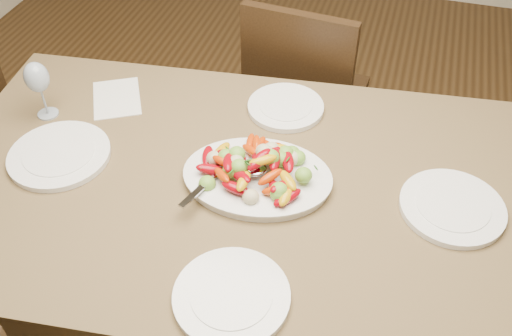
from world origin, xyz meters
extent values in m
cube|color=brown|center=(-0.23, 0.18, 0.38)|extent=(1.94, 1.24, 0.76)
ellipsoid|color=white|center=(-0.23, 0.19, 0.77)|extent=(0.44, 0.34, 0.02)
cylinder|color=white|center=(-0.81, 0.13, 0.77)|extent=(0.30, 0.30, 0.02)
cylinder|color=white|center=(0.30, 0.24, 0.77)|extent=(0.28, 0.28, 0.02)
cylinder|color=white|center=(-0.23, 0.54, 0.77)|extent=(0.25, 0.25, 0.02)
cylinder|color=white|center=(-0.18, -0.19, 0.77)|extent=(0.27, 0.27, 0.02)
cube|color=silver|center=(-0.78, 0.44, 0.76)|extent=(0.23, 0.26, 0.00)
camera|label=1|loc=(0.09, -0.89, 1.90)|focal=40.00mm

